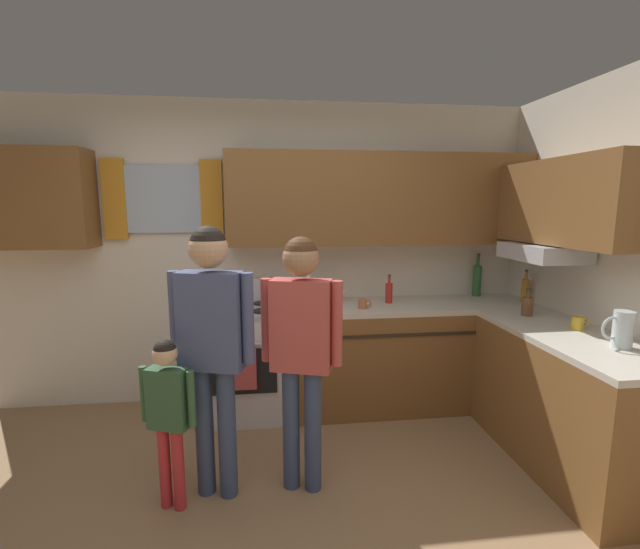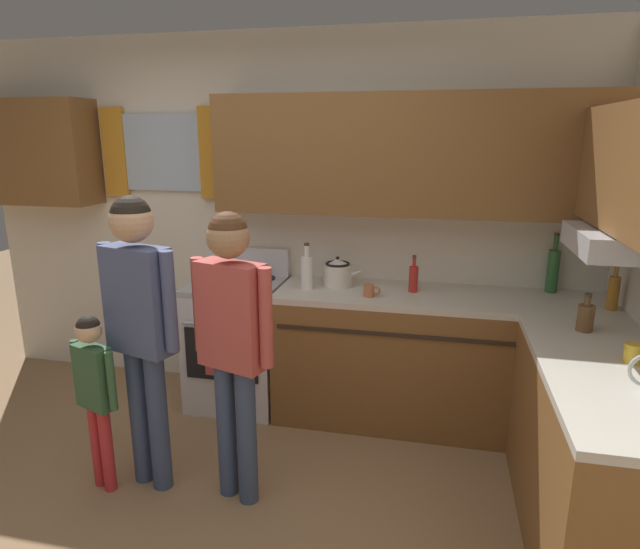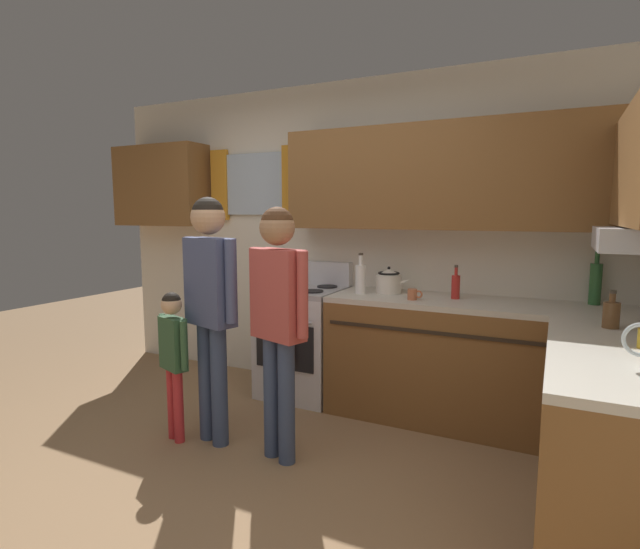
{
  "view_description": "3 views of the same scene",
  "coord_description": "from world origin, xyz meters",
  "views": [
    {
      "loc": [
        0.03,
        -1.92,
        1.72
      ],
      "look_at": [
        0.39,
        1.02,
        1.25
      ],
      "focal_mm": 24.08,
      "sensor_mm": 36.0,
      "label": 1
    },
    {
      "loc": [
        1.2,
        -1.87,
        1.9
      ],
      "look_at": [
        0.57,
        0.94,
        1.15
      ],
      "focal_mm": 30.08,
      "sensor_mm": 36.0,
      "label": 2
    },
    {
      "loc": [
        1.69,
        -1.95,
        1.52
      ],
      "look_at": [
        0.36,
        0.78,
        1.13
      ],
      "focal_mm": 27.22,
      "sensor_mm": 36.0,
      "label": 3
    }
  ],
  "objects": [
    {
      "name": "mug_mustard_yellow",
      "position": [
        2.1,
        0.64,
        0.95
      ],
      "size": [
        0.12,
        0.08,
        0.09
      ],
      "color": "gold",
      "rests_on": "kitchen_counter_run"
    },
    {
      "name": "bottle_squat_brown",
      "position": [
        1.98,
        1.04,
        0.98
      ],
      "size": [
        0.08,
        0.08,
        0.21
      ],
      "color": "brown",
      "rests_on": "kitchen_counter_run"
    },
    {
      "name": "kitchen_counter_run",
      "position": [
        1.53,
        1.14,
        0.45
      ],
      "size": [
        2.13,
        2.02,
        0.9
      ],
      "color": "brown",
      "rests_on": "ground"
    },
    {
      "name": "adult_in_plaid",
      "position": [
        0.22,
        0.5,
        0.98
      ],
      "size": [
        0.47,
        0.25,
        1.55
      ],
      "color": "#38476B",
      "rests_on": "ground"
    },
    {
      "name": "back_wall_unit",
      "position": [
        0.09,
        1.81,
        1.5
      ],
      "size": [
        4.6,
        0.42,
        2.6
      ],
      "color": "silver",
      "rests_on": "ground"
    },
    {
      "name": "bottle_sauce_red",
      "position": [
        1.06,
        1.58,
        0.99
      ],
      "size": [
        0.06,
        0.06,
        0.25
      ],
      "color": "red",
      "rests_on": "kitchen_counter_run"
    },
    {
      "name": "bottle_milk_white",
      "position": [
        0.36,
        1.5,
        1.02
      ],
      "size": [
        0.08,
        0.08,
        0.31
      ],
      "color": "white",
      "rests_on": "kitchen_counter_run"
    },
    {
      "name": "stovetop_kettle",
      "position": [
        0.54,
        1.62,
        1.0
      ],
      "size": [
        0.27,
        0.2,
        0.21
      ],
      "color": "silver",
      "rests_on": "kitchen_counter_run"
    },
    {
      "name": "small_child",
      "position": [
        -0.54,
        0.41,
        0.63
      ],
      "size": [
        0.32,
        0.17,
        1.01
      ],
      "color": "red",
      "rests_on": "ground"
    },
    {
      "name": "bottle_oil_amber",
      "position": [
        2.23,
        1.46,
        1.01
      ],
      "size": [
        0.06,
        0.06,
        0.29
      ],
      "color": "#B27223",
      "rests_on": "kitchen_counter_run"
    },
    {
      "name": "bottle_wine_green",
      "position": [
        1.95,
        1.77,
        1.05
      ],
      "size": [
        0.08,
        0.08,
        0.39
      ],
      "color": "#2D6633",
      "rests_on": "kitchen_counter_run"
    },
    {
      "name": "cup_terracotta",
      "position": [
        0.79,
        1.41,
        0.94
      ],
      "size": [
        0.11,
        0.07,
        0.08
      ],
      "color": "#B76642",
      "rests_on": "kitchen_counter_run"
    },
    {
      "name": "stove_oven",
      "position": [
        -0.17,
        1.54,
        0.47
      ],
      "size": [
        0.63,
        0.67,
        1.1
      ],
      "color": "silver",
      "rests_on": "ground"
    },
    {
      "name": "adult_holding_child",
      "position": [
        -0.29,
        0.5,
        1.02
      ],
      "size": [
        0.49,
        0.25,
        1.62
      ],
      "color": "#38476B",
      "rests_on": "ground"
    }
  ]
}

